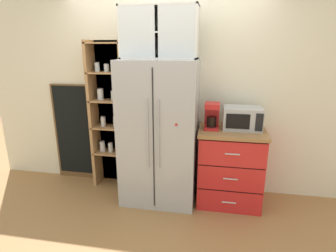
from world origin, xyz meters
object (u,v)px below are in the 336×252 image
(microwave, at_px, (242,118))
(mug_navy, at_px, (233,127))
(bottle_cobalt, at_px, (233,120))
(coffee_maker, at_px, (212,116))
(refrigerator, at_px, (160,132))
(mug_sage, at_px, (232,125))
(chalkboard_menu, at_px, (75,132))

(microwave, xyz_separation_m, mug_navy, (-0.11, -0.09, -0.09))
(mug_navy, distance_m, bottle_cobalt, 0.10)
(coffee_maker, distance_m, mug_navy, 0.28)
(microwave, bearing_deg, refrigerator, -174.17)
(coffee_maker, bearing_deg, microwave, 6.82)
(microwave, bearing_deg, mug_navy, -138.35)
(microwave, xyz_separation_m, mug_sage, (-0.11, 0.02, -0.09))
(mug_sage, xyz_separation_m, bottle_cobalt, (-0.00, -0.05, 0.07))
(coffee_maker, height_order, mug_sage, coffee_maker)
(bottle_cobalt, height_order, chalkboard_menu, chalkboard_menu)
(mug_navy, xyz_separation_m, bottle_cobalt, (-0.00, 0.07, 0.07))
(refrigerator, relative_size, chalkboard_menu, 1.26)
(mug_navy, relative_size, bottle_cobalt, 0.44)
(microwave, height_order, chalkboard_menu, chalkboard_menu)
(bottle_cobalt, relative_size, chalkboard_menu, 0.19)
(refrigerator, xyz_separation_m, bottle_cobalt, (0.86, 0.07, 0.18))
(mug_navy, height_order, mug_sage, mug_navy)
(refrigerator, relative_size, mug_sage, 14.14)
(chalkboard_menu, bearing_deg, refrigerator, -13.58)
(coffee_maker, bearing_deg, refrigerator, -174.74)
(microwave, distance_m, chalkboard_menu, 2.32)
(mug_sage, relative_size, bottle_cobalt, 0.47)
(mug_sage, relative_size, chalkboard_menu, 0.09)
(coffee_maker, xyz_separation_m, chalkboard_menu, (-1.93, 0.26, -0.40))
(chalkboard_menu, bearing_deg, mug_navy, -8.19)
(microwave, bearing_deg, chalkboard_menu, 174.51)
(mug_sage, bearing_deg, chalkboard_menu, 174.78)
(microwave, relative_size, bottle_cobalt, 1.69)
(microwave, distance_m, mug_sage, 0.14)
(mug_navy, height_order, chalkboard_menu, chalkboard_menu)
(refrigerator, xyz_separation_m, mug_navy, (0.86, 0.00, 0.11))
(microwave, xyz_separation_m, coffee_maker, (-0.35, -0.04, 0.03))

